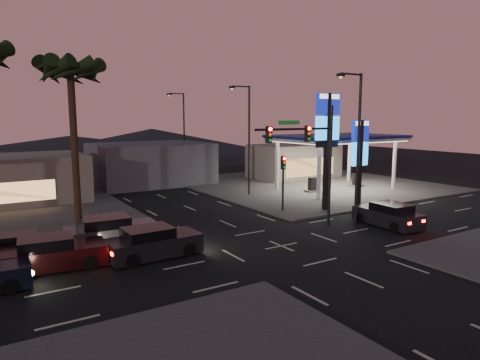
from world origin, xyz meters
TOP-DOWN VIEW (x-y plane):
  - ground at (0.00, 0.00)m, footprint 140.00×140.00m
  - corner_lot_ne at (16.00, 16.00)m, footprint 24.00×24.00m
  - gas_station at (16.00, 12.00)m, footprint 12.20×8.20m
  - convenience_store at (18.00, 21.00)m, footprint 10.00×6.00m
  - pylon_sign_tall at (8.50, 5.50)m, footprint 2.20×0.35m
  - pylon_sign_short at (11.00, 4.50)m, footprint 1.60×0.35m
  - traffic_signal_mast at (3.76, 1.99)m, footprint 6.10×0.39m
  - pedestal_signal at (5.50, 6.98)m, footprint 0.32×0.39m
  - streetlight_near at (6.79, 1.00)m, footprint 2.14×0.25m
  - streetlight_mid at (6.79, 14.00)m, footprint 2.14×0.25m
  - streetlight_far at (6.79, 28.00)m, footprint 2.14×0.25m
  - palm_a at (-9.00, 9.50)m, footprint 4.41×4.41m
  - building_far_mid at (2.00, 26.00)m, footprint 12.00×9.00m
  - hill_right at (15.00, 60.00)m, footprint 50.00×50.00m
  - hill_center at (0.00, 60.00)m, footprint 60.00×60.00m
  - car_lane_a_front at (-6.85, 2.05)m, footprint 5.01×2.23m
  - car_lane_a_mid at (-11.56, 2.96)m, footprint 5.07×2.48m
  - car_lane_b_front at (-8.13, 5.29)m, footprint 5.31×2.50m
  - car_lane_b_mid at (-12.71, 5.24)m, footprint 4.42×2.19m
  - suv_station at (8.84, -0.19)m, footprint 2.28×4.80m

SIDE VIEW (x-z plane):
  - ground at x=0.00m, z-range 0.00..0.00m
  - corner_lot_ne at x=16.00m, z-range 0.00..0.12m
  - car_lane_b_mid at x=-12.71m, z-range -0.05..1.35m
  - suv_station at x=8.84m, z-range -0.06..1.51m
  - car_lane_a_mid at x=-11.56m, z-range -0.06..1.55m
  - car_lane_a_front at x=-6.85m, z-range -0.06..1.55m
  - car_lane_b_front at x=-8.13m, z-range -0.06..1.63m
  - convenience_store at x=18.00m, z-range 0.00..4.00m
  - hill_center at x=0.00m, z-range 0.00..4.00m
  - building_far_mid at x=2.00m, z-range 0.00..4.40m
  - hill_right at x=15.00m, z-range 0.00..5.00m
  - pedestal_signal at x=5.50m, z-range 0.77..5.07m
  - pylon_sign_short at x=11.00m, z-range 1.16..8.16m
  - gas_station at x=16.00m, z-range 2.34..7.82m
  - traffic_signal_mast at x=3.76m, z-range 1.23..9.23m
  - streetlight_near at x=6.79m, z-range 0.72..10.72m
  - streetlight_mid at x=6.79m, z-range 0.72..10.72m
  - streetlight_far at x=6.79m, z-range 0.72..10.72m
  - pylon_sign_tall at x=8.50m, z-range 1.89..10.89m
  - palm_a at x=-9.00m, z-range 4.00..14.86m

